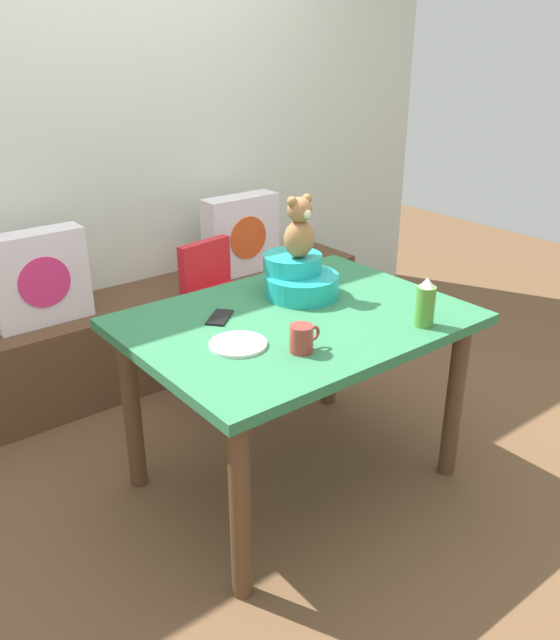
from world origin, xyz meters
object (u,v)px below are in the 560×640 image
(pillow_floral_left, at_px, (39,278))
(cell_phone, at_px, (220,317))
(dining_table, at_px, (296,341))
(teddy_bear, at_px, (299,228))
(ketchup_bottle, at_px, (425,303))
(coffee_mug, at_px, (302,338))
(dinner_plate_near, at_px, (238,344))
(infant_seat_teal, at_px, (299,278))
(highchair, at_px, (223,299))
(pillow_floral_right, at_px, (241,235))

(pillow_floral_left, relative_size, cell_phone, 3.06)
(dining_table, relative_size, teddy_bear, 4.99)
(dining_table, height_order, ketchup_bottle, ketchup_bottle)
(ketchup_bottle, xyz_separation_m, coffee_mug, (-0.49, 0.11, -0.04))
(pillow_floral_left, bearing_deg, teddy_bear, -55.04)
(cell_phone, bearing_deg, pillow_floral_left, -22.22)
(dining_table, bearing_deg, cell_phone, 145.51)
(pillow_floral_left, xyz_separation_m, dinner_plate_near, (0.24, -1.26, 0.07))
(dining_table, height_order, infant_seat_teal, infant_seat_teal)
(highchair, height_order, ketchup_bottle, ketchup_bottle)
(highchair, relative_size, coffee_mug, 6.58)
(teddy_bear, distance_m, ketchup_bottle, 0.58)
(dining_table, distance_m, teddy_bear, 0.45)
(highchair, bearing_deg, cell_phone, -124.24)
(coffee_mug, distance_m, cell_phone, 0.41)
(coffee_mug, bearing_deg, pillow_floral_right, 62.11)
(infant_seat_teal, relative_size, cell_phone, 2.29)
(highchair, xyz_separation_m, teddy_bear, (-0.03, -0.61, 0.50))
(highchair, bearing_deg, teddy_bear, -92.55)
(pillow_floral_left, distance_m, dining_table, 1.32)
(pillow_floral_left, relative_size, dining_table, 0.35)
(coffee_mug, relative_size, cell_phone, 0.83)
(pillow_floral_right, distance_m, teddy_bear, 1.16)
(dinner_plate_near, bearing_deg, teddy_bear, 27.15)
(infant_seat_teal, bearing_deg, ketchup_bottle, -72.95)
(dining_table, xyz_separation_m, ketchup_bottle, (0.31, -0.35, 0.19))
(teddy_bear, xyz_separation_m, ketchup_bottle, (0.16, -0.52, -0.19))
(ketchup_bottle, bearing_deg, infant_seat_teal, 107.05)
(pillow_floral_left, bearing_deg, pillow_floral_right, 0.00)
(ketchup_bottle, relative_size, coffee_mug, 1.54)
(teddy_bear, distance_m, coffee_mug, 0.57)
(pillow_floral_right, relative_size, coffee_mug, 3.67)
(dining_table, height_order, dinner_plate_near, dinner_plate_near)
(dining_table, height_order, highchair, highchair)
(dining_table, xyz_separation_m, infant_seat_teal, (0.15, 0.17, 0.18))
(pillow_floral_right, xyz_separation_m, cell_phone, (-0.82, -1.03, 0.06))
(highchair, xyz_separation_m, dinner_plate_near, (-0.50, -0.85, 0.22))
(highchair, relative_size, cell_phone, 5.49)
(dining_table, relative_size, coffee_mug, 10.39)
(ketchup_bottle, relative_size, cell_phone, 1.28)
(teddy_bear, bearing_deg, dining_table, -131.87)
(pillow_floral_left, relative_size, infant_seat_teal, 1.33)
(teddy_bear, height_order, coffee_mug, teddy_bear)
(pillow_floral_left, relative_size, highchair, 0.56)
(coffee_mug, bearing_deg, cell_phone, 98.96)
(infant_seat_teal, height_order, teddy_bear, teddy_bear)
(pillow_floral_right, bearing_deg, pillow_floral_left, 180.00)
(highchair, distance_m, coffee_mug, 1.11)
(pillow_floral_left, relative_size, pillow_floral_right, 1.00)
(dining_table, distance_m, dinner_plate_near, 0.35)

